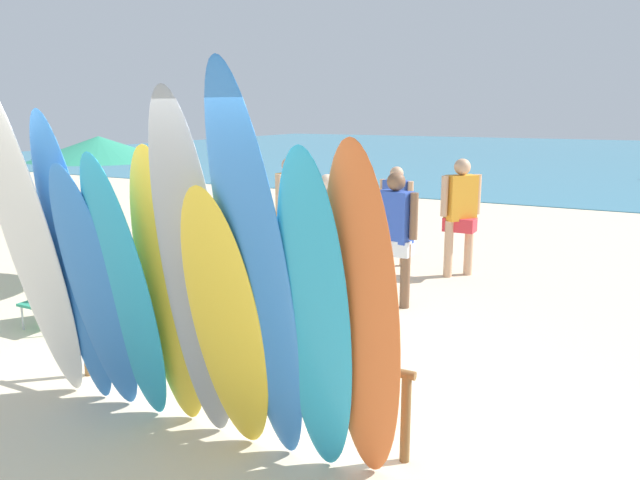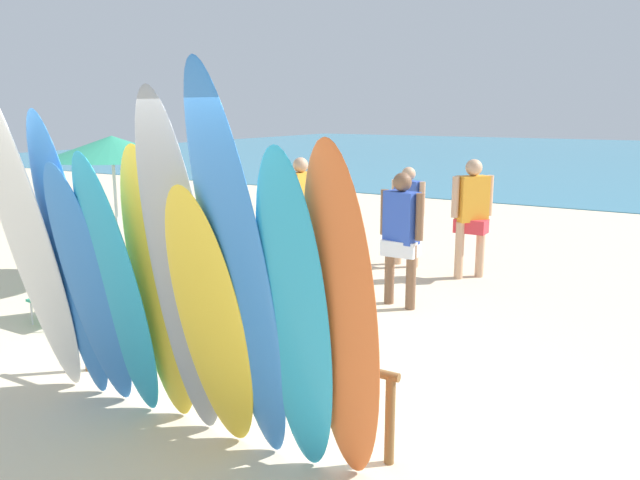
# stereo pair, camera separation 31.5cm
# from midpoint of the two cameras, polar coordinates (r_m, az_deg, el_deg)

# --- Properties ---
(ground) EXTENTS (60.00, 60.00, 0.00)m
(ground) POSITION_cam_midpoint_polar(r_m,az_deg,el_deg) (18.17, 18.05, 3.50)
(ground) COLOR beige
(ocean_water) EXTENTS (60.00, 40.00, 0.02)m
(ocean_water) POSITION_cam_midpoint_polar(r_m,az_deg,el_deg) (36.76, 23.30, 7.04)
(ocean_water) COLOR teal
(ocean_water) RESTS_ON ground
(surfboard_rack) EXTENTS (3.24, 0.07, 0.68)m
(surfboard_rack) POSITION_cam_midpoint_polar(r_m,az_deg,el_deg) (5.19, -10.59, -9.77)
(surfboard_rack) COLOR brown
(surfboard_rack) RESTS_ON ground
(surfboard_white_0) EXTENTS (0.57, 0.78, 2.82)m
(surfboard_white_0) POSITION_cam_midpoint_polar(r_m,az_deg,el_deg) (5.54, -26.44, -0.11)
(surfboard_white_0) COLOR white
(surfboard_white_0) RESTS_ON ground
(surfboard_blue_1) EXTENTS (0.49, 0.53, 2.45)m
(surfboard_blue_1) POSITION_cam_midpoint_polar(r_m,az_deg,el_deg) (5.40, -23.08, -2.10)
(surfboard_blue_1) COLOR #337AD1
(surfboard_blue_1) RESTS_ON ground
(surfboard_blue_2) EXTENTS (0.55, 0.62, 2.08)m
(surfboard_blue_2) POSITION_cam_midpoint_polar(r_m,az_deg,el_deg) (5.23, -21.35, -4.51)
(surfboard_blue_2) COLOR #337AD1
(surfboard_blue_2) RESTS_ON ground
(surfboard_teal_3) EXTENTS (0.58, 0.63, 2.16)m
(surfboard_teal_3) POSITION_cam_midpoint_polar(r_m,az_deg,el_deg) (4.98, -19.00, -4.62)
(surfboard_teal_3) COLOR #289EC6
(surfboard_teal_3) RESTS_ON ground
(surfboard_yellow_4) EXTENTS (0.55, 0.45, 2.21)m
(surfboard_yellow_4) POSITION_cam_midpoint_polar(r_m,az_deg,el_deg) (4.84, -15.42, -4.58)
(surfboard_yellow_4) COLOR yellow
(surfboard_yellow_4) RESTS_ON ground
(surfboard_grey_5) EXTENTS (0.55, 0.59, 2.60)m
(surfboard_grey_5) POSITION_cam_midpoint_polar(r_m,az_deg,el_deg) (4.50, -13.43, -3.12)
(surfboard_grey_5) COLOR #999EA3
(surfboard_grey_5) RESTS_ON ground
(surfboard_yellow_6) EXTENTS (0.58, 0.60, 1.99)m
(surfboard_yellow_6) POSITION_cam_midpoint_polar(r_m,az_deg,el_deg) (4.36, -10.60, -7.66)
(surfboard_yellow_6) COLOR yellow
(surfboard_yellow_6) RESTS_ON ground
(surfboard_blue_7) EXTENTS (0.58, 0.77, 2.74)m
(surfboard_blue_7) POSITION_cam_midpoint_polar(r_m,az_deg,el_deg) (4.04, -7.95, -3.55)
(surfboard_blue_7) COLOR #337AD1
(surfboard_blue_7) RESTS_ON ground
(surfboard_teal_8) EXTENTS (0.52, 0.60, 2.25)m
(surfboard_teal_8) POSITION_cam_midpoint_polar(r_m,az_deg,el_deg) (3.97, -2.71, -7.44)
(surfboard_teal_8) COLOR #289EC6
(surfboard_teal_8) RESTS_ON ground
(surfboard_orange_9) EXTENTS (0.50, 0.51, 2.29)m
(surfboard_orange_9) POSITION_cam_midpoint_polar(r_m,az_deg,el_deg) (3.91, 1.59, -7.41)
(surfboard_orange_9) COLOR orange
(surfboard_orange_9) RESTS_ON ground
(beachgoer_near_rack) EXTENTS (0.42, 0.60, 1.60)m
(beachgoer_near_rack) POSITION_cam_midpoint_polar(r_m,az_deg,el_deg) (8.33, -0.43, 1.35)
(beachgoer_near_rack) COLOR beige
(beachgoer_near_rack) RESTS_ON ground
(beachgoer_midbeach) EXTENTS (0.62, 0.31, 1.69)m
(beachgoer_midbeach) POSITION_cam_midpoint_polar(r_m,az_deg,el_deg) (7.80, 5.69, 0.93)
(beachgoer_midbeach) COLOR brown
(beachgoer_midbeach) RESTS_ON ground
(beachgoer_photographing) EXTENTS (0.47, 0.52, 1.74)m
(beachgoer_photographing) POSITION_cam_midpoint_polar(r_m,az_deg,el_deg) (9.37, 11.71, 2.75)
(beachgoer_photographing) COLOR tan
(beachgoer_photographing) RESTS_ON ground
(beachgoer_by_water) EXTENTS (0.59, 0.26, 1.56)m
(beachgoer_by_water) POSITION_cam_midpoint_polar(r_m,az_deg,el_deg) (9.94, 6.01, 2.85)
(beachgoer_by_water) COLOR tan
(beachgoer_by_water) RESTS_ON ground
(beachgoer_strolling) EXTENTS (0.45, 0.65, 1.71)m
(beachgoer_strolling) POSITION_cam_midpoint_polar(r_m,az_deg,el_deg) (9.80, -3.71, 3.27)
(beachgoer_strolling) COLOR tan
(beachgoer_strolling) RESTS_ON ground
(beach_chair_red) EXTENTS (0.50, 0.70, 0.81)m
(beach_chair_red) POSITION_cam_midpoint_polar(r_m,az_deg,el_deg) (7.86, -23.59, -4.00)
(beach_chair_red) COLOR #B7B7BC
(beach_chair_red) RESTS_ON ground
(beach_chair_blue) EXTENTS (0.68, 0.83, 0.80)m
(beach_chair_blue) POSITION_cam_midpoint_polar(r_m,az_deg,el_deg) (8.29, -16.27, -2.71)
(beach_chair_blue) COLOR #B7B7BC
(beach_chair_blue) RESTS_ON ground
(beach_umbrella) EXTENTS (1.89, 1.89, 2.07)m
(beach_umbrella) POSITION_cam_midpoint_polar(r_m,az_deg,el_deg) (9.32, -20.37, 7.81)
(beach_umbrella) COLOR silver
(beach_umbrella) RESTS_ON ground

